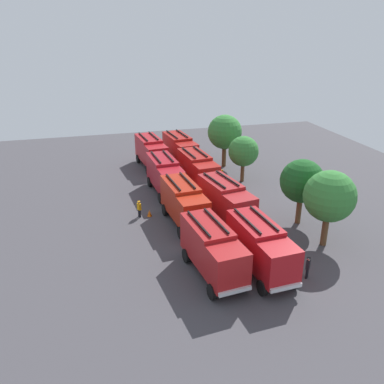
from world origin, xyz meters
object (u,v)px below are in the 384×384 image
Objects in this scene: fire_truck_2 at (184,202)px; firefighter_0 at (222,176)px; firefighter_1 at (139,208)px; tree_3 at (330,197)px; fire_truck_7 at (261,246)px; fire_truck_4 at (180,148)px; tree_0 at (225,132)px; traffic_cone_1 at (149,213)px; fire_truck_3 at (213,249)px; fire_truck_5 at (198,169)px; firefighter_2 at (308,267)px; tree_1 at (243,151)px; fire_truck_1 at (165,174)px; tree_2 at (302,181)px; firefighter_3 at (239,196)px; fire_truck_6 at (226,200)px; fire_truck_0 at (151,151)px; traffic_cone_0 at (200,161)px; traffic_cone_2 at (172,172)px.

fire_truck_2 is 4.28× the size of firefighter_0.
firefighter_1 is 0.25× the size of tree_3.
fire_truck_7 is at bearing 99.45° from firefighter_1.
fire_truck_4 and fire_truck_7 have the same top height.
fire_truck_7 is at bearing 16.44° from fire_truck_2.
tree_0 is (2.36, 5.28, 2.36)m from fire_truck_4.
fire_truck_2 reaches higher than traffic_cone_1.
fire_truck_3 is 1.00× the size of fire_truck_5.
firefighter_2 is 19.99m from tree_1.
fire_truck_1 is 1.20× the size of tree_2.
firefighter_3 is (-0.13, 10.24, 0.03)m from firefighter_1.
firefighter_0 is 0.32× the size of tree_1.
firefighter_0 is 3.77m from tree_1.
fire_truck_6 reaches higher than firefighter_3.
traffic_cone_0 is at bearing 79.52° from fire_truck_0.
tree_1 is at bearing 140.03° from fire_truck_6.
firefighter_3 is 0.31× the size of tree_1.
firefighter_1 reaches higher than traffic_cone_0.
tree_0 is (-11.95, 2.54, 3.57)m from firefighter_3.
fire_truck_2 is 4.67m from firefighter_1.
fire_truck_0 and fire_truck_3 have the same top height.
firefighter_3 is 2.27× the size of traffic_cone_0.
fire_truck_5 is 1.21× the size of tree_2.
fire_truck_4 is 10.99× the size of traffic_cone_2.
fire_truck_0 is at bearing -103.53° from tree_0.
tree_0 is 5.24m from traffic_cone_0.
fire_truck_7 is 4.27× the size of firefighter_0.
tree_1 reaches higher than fire_truck_3.
fire_truck_0 is 1.11× the size of tree_0.
fire_truck_0 reaches higher than firefighter_1.
fire_truck_1 is at bearing -53.88° from tree_0.
tree_3 reaches higher than fire_truck_4.
tree_2 is at bearing 99.21° from firefighter_3.
fire_truck_3 is 1.21× the size of tree_2.
fire_truck_2 is (7.79, 0.18, 0.00)m from fire_truck_1.
traffic_cone_1 is (-9.19, -13.17, -4.06)m from tree_3.
fire_truck_7 is at bearing 29.21° from traffic_cone_1.
fire_truck_7 is 22.26m from traffic_cone_2.
firefighter_3 is (-13.36, -0.04, -0.01)m from firefighter_2.
traffic_cone_2 is at bearing -33.61° from fire_truck_4.
fire_truck_7 is at bearing -11.96° from fire_truck_6.
firefighter_0 is 0.28× the size of tree_2.
traffic_cone_0 is at bearing 162.15° from fire_truck_6.
firefighter_3 is at bearing -24.31° from tree_1.
traffic_cone_0 is 16.58m from traffic_cone_1.
fire_truck_7 is 11.40× the size of traffic_cone_1.
fire_truck_0 reaches higher than traffic_cone_2.
tree_1 reaches higher than firefighter_1.
traffic_cone_2 is at bearing -93.33° from firefighter_3.
fire_truck_5 is 13.03m from tree_2.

